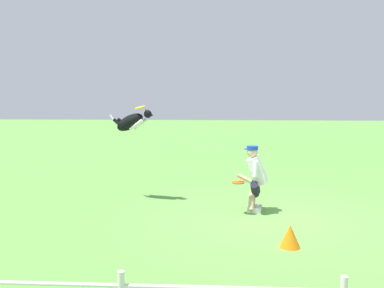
% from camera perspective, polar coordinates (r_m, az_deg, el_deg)
% --- Properties ---
extents(ground_plane, '(60.00, 60.00, 0.00)m').
position_cam_1_polar(ground_plane, '(8.26, 10.49, -9.70)').
color(ground_plane, '#5A943F').
extents(person, '(0.63, 0.66, 1.29)m').
position_cam_1_polar(person, '(8.60, 8.27, -4.21)').
color(person, silver).
rests_on(person, ground_plane).
extents(dog, '(1.05, 0.51, 0.57)m').
position_cam_1_polar(dog, '(9.53, -7.88, 2.88)').
color(dog, black).
extents(frisbee_flying, '(0.32, 0.32, 0.10)m').
position_cam_1_polar(frisbee_flying, '(9.43, -6.81, 4.75)').
color(frisbee_flying, yellow).
extents(frisbee_held, '(0.32, 0.32, 0.03)m').
position_cam_1_polar(frisbee_held, '(8.42, 6.04, -5.02)').
color(frisbee_held, '#E54E0E').
rests_on(frisbee_held, person).
extents(training_cone, '(0.32, 0.32, 0.35)m').
position_cam_1_polar(training_cone, '(6.85, 12.69, -11.66)').
color(training_cone, orange).
rests_on(training_cone, ground_plane).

